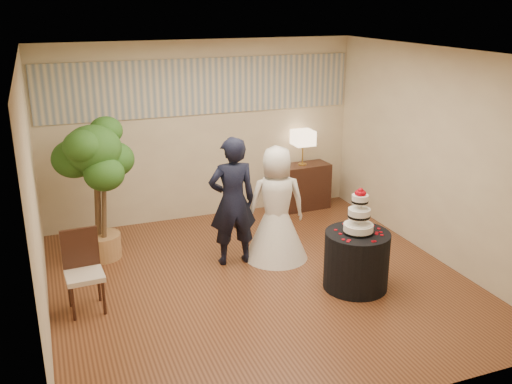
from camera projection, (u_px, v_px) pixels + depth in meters
name	position (u px, v px, depth m)	size (l,w,h in m)	color
floor	(260.00, 282.00, 7.15)	(5.00, 5.00, 0.00)	brown
ceiling	(260.00, 53.00, 6.25)	(5.00, 5.00, 0.00)	white
wall_back	(202.00, 131.00, 8.91)	(5.00, 0.06, 2.80)	beige
wall_front	(375.00, 261.00, 4.49)	(5.00, 0.06, 2.80)	beige
wall_left	(34.00, 200.00, 5.86)	(0.06, 5.00, 2.80)	beige
wall_right	(436.00, 155.00, 7.55)	(0.06, 5.00, 2.80)	beige
mural_border	(201.00, 87.00, 8.67)	(4.90, 0.02, 0.85)	#A4A497
groom	(233.00, 202.00, 7.41)	(0.63, 0.41, 1.73)	black
bride	(277.00, 203.00, 7.59)	(0.87, 0.87, 1.56)	white
cake_table	(356.00, 260.00, 6.91)	(0.78, 0.78, 0.72)	black
wedding_cake	(359.00, 211.00, 6.71)	(0.36, 0.36, 0.56)	white
console	(302.00, 187.00, 9.55)	(0.92, 0.41, 0.76)	#321B12
table_lamp	(303.00, 148.00, 9.34)	(0.33, 0.33, 0.58)	beige
ficus_tree	(97.00, 190.00, 7.52)	(0.93, 0.93, 1.94)	#29581B
side_chair	(84.00, 273.00, 6.35)	(0.43, 0.45, 0.93)	#321B12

